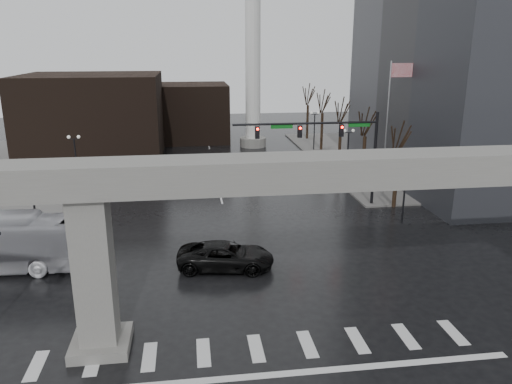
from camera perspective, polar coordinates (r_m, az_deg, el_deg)
ground at (r=24.71m, az=-0.31°, el=-16.14°), size 160.00×160.00×0.00m
sidewalk_ne at (r=64.86m, az=18.71°, el=3.81°), size 28.00×36.00×0.15m
elevated_guideway at (r=21.98m, az=2.93°, el=-0.58°), size 48.00×2.60×8.70m
building_far_left at (r=64.20m, az=-18.04°, el=8.22°), size 16.00×14.00×10.00m
building_far_mid at (r=73.24m, az=-7.26°, el=9.02°), size 10.00×10.00×8.00m
smokestack at (r=67.21m, az=-0.36°, el=16.49°), size 3.60×3.60×30.00m
signal_mast_arm at (r=41.81m, az=8.63°, el=5.96°), size 12.12×0.43×8.00m
flagpole_assembly at (r=46.64m, az=15.15°, el=8.77°), size 2.06×0.12×12.00m
lamp_right_0 at (r=39.49m, az=16.72°, el=1.32°), size 1.22×0.32×5.11m
lamp_right_1 at (r=52.20m, az=10.49°, el=5.32°), size 1.22×0.32×5.11m
lamp_right_2 at (r=65.45m, az=6.70°, el=7.70°), size 1.22×0.32×5.11m
lamp_left_0 at (r=37.60m, az=-24.17°, el=-0.19°), size 1.22×0.32×5.11m
lamp_left_1 at (r=50.80m, az=-19.96°, el=4.30°), size 1.22×0.32×5.11m
lamp_left_2 at (r=64.33m, az=-17.48°, el=6.91°), size 1.22×0.32×5.11m
tree_right_0 at (r=43.61m, az=15.75°, el=1.86°), size 1.09×1.58×7.50m
tree_right_1 at (r=50.83m, az=12.25°, el=4.20°), size 1.09×1.61×7.67m
tree_right_2 at (r=58.25m, az=9.61°, el=5.94°), size 1.10×1.63×7.85m
tree_right_3 at (r=65.80m, az=7.56°, el=7.28°), size 1.11×1.66×8.02m
tree_right_4 at (r=73.45m, az=5.93°, el=8.33°), size 1.12×1.69×8.19m
pickup_truck at (r=31.03m, az=-3.48°, el=-7.31°), size 6.25×3.59×1.64m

